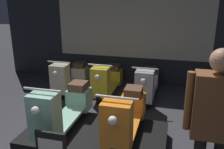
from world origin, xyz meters
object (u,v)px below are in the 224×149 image
scooter_display_right (126,116)px  scooter_backrow_1 (108,81)px  scooter_display_left (64,109)px  person_right_browsing (214,117)px  scooter_backrow_2 (147,84)px  scooter_backrow_0 (71,77)px

scooter_display_right → scooter_backrow_1: (-0.88, 2.12, -0.24)m
scooter_display_left → scooter_display_right: same height
scooter_display_right → person_right_browsing: bearing=-34.4°
scooter_backrow_1 → scooter_backrow_2: size_ratio=1.00×
person_right_browsing → scooter_backrow_1: bearing=124.4°
scooter_display_left → scooter_backrow_1: size_ratio=1.00×
scooter_backrow_0 → scooter_backrow_1: same height
scooter_display_left → person_right_browsing: person_right_browsing is taller
person_right_browsing → scooter_backrow_0: bearing=135.4°
scooter_display_left → scooter_display_right: 1.00m
scooter_display_right → scooter_backrow_2: 2.14m
scooter_display_right → scooter_backrow_2: scooter_display_right is taller
scooter_display_left → scooter_backrow_0: scooter_display_left is taller
scooter_backrow_1 → scooter_backrow_2: 0.95m
person_right_browsing → scooter_display_right: bearing=145.6°
scooter_backrow_0 → person_right_browsing: bearing=-44.6°
scooter_display_left → scooter_display_right: (1.00, 0.00, 0.00)m
scooter_display_right → person_right_browsing: size_ratio=0.90×
scooter_display_left → scooter_backrow_1: bearing=86.8°
scooter_backrow_2 → scooter_backrow_0: bearing=180.0°
scooter_backrow_2 → person_right_browsing: (1.02, -2.87, 0.75)m
scooter_display_left → scooter_backrow_2: bearing=63.4°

